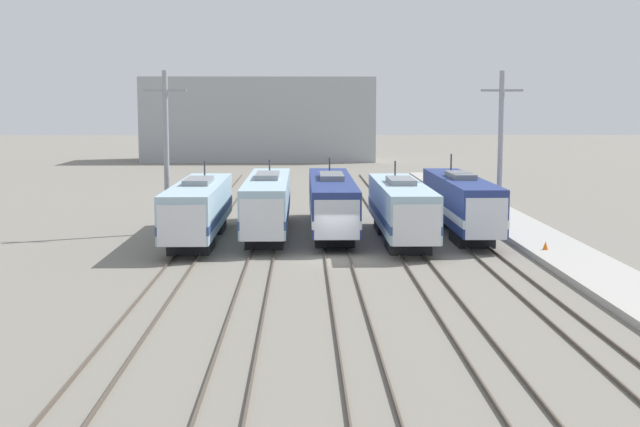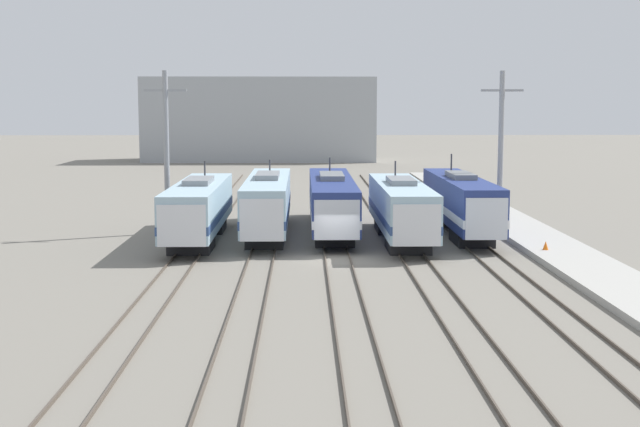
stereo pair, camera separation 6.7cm
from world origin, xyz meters
TOP-DOWN VIEW (x-y plane):
  - ground_plane at (0.00, 0.00)m, footprint 400.00×400.00m
  - rail_pair_far_left at (-8.81, 0.00)m, footprint 1.50×120.00m
  - rail_pair_center_left at (-4.40, 0.00)m, footprint 1.51×120.00m
  - rail_pair_center at (0.00, 0.00)m, footprint 1.51×120.00m
  - rail_pair_center_right at (4.40, 0.00)m, footprint 1.51×120.00m
  - rail_pair_far_right at (8.81, 0.00)m, footprint 1.50×120.00m
  - locomotive_far_left at (-8.81, 7.06)m, footprint 3.02×17.11m
  - locomotive_center_left at (-4.40, 9.67)m, footprint 2.84×18.29m
  - locomotive_center at (0.00, 10.85)m, footprint 2.97×19.89m
  - locomotive_center_right at (4.40, 6.92)m, footprint 3.00×16.77m
  - locomotive_far_right at (8.81, 9.73)m, footprint 2.75×17.87m
  - catenary_tower_left at (-11.36, 10.92)m, footprint 2.91×0.37m
  - catenary_tower_right at (11.68, 10.92)m, footprint 2.91×0.37m
  - platform at (13.32, 0.00)m, footprint 4.00×120.00m
  - traffic_cone at (12.32, 1.23)m, footprint 0.34×0.34m
  - depot_building at (-8.73, 89.55)m, footprint 35.53×12.49m

SIDE VIEW (x-z plane):
  - ground_plane at x=0.00m, z-range 0.00..0.00m
  - rail_pair_far_left at x=-8.81m, z-range 0.00..0.15m
  - rail_pair_center_left at x=-4.40m, z-range 0.00..0.15m
  - rail_pair_center at x=0.00m, z-range 0.00..0.15m
  - rail_pair_center_right at x=4.40m, z-range 0.00..0.15m
  - rail_pair_far_right at x=8.81m, z-range 0.00..0.15m
  - platform at x=13.32m, z-range 0.00..0.36m
  - traffic_cone at x=12.32m, z-range 0.36..0.88m
  - locomotive_center at x=0.00m, z-range -0.36..4.59m
  - locomotive_far_left at x=-8.81m, z-range -0.37..4.60m
  - locomotive_center_right at x=4.40m, z-range -0.38..4.61m
  - locomotive_far_right at x=8.81m, z-range -0.47..4.82m
  - locomotive_center_left at x=-4.40m, z-range -0.26..4.63m
  - catenary_tower_left at x=-11.36m, z-range 0.20..11.36m
  - catenary_tower_right at x=11.68m, z-range 0.20..11.36m
  - depot_building at x=-8.73m, z-range 0.00..12.86m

